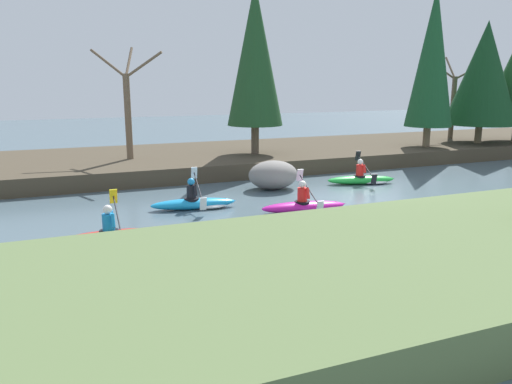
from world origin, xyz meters
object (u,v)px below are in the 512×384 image
(kayaker_lead, at_px, (364,179))
(boulder_midstream, at_px, (273,175))
(kayaker_far_back, at_px, (116,235))
(kayaker_trailing, at_px, (197,203))
(kayaker_middle, at_px, (307,206))

(kayaker_lead, bearing_deg, boulder_midstream, -173.49)
(kayaker_far_back, bearing_deg, boulder_midstream, 36.61)
(kayaker_trailing, xyz_separation_m, boulder_midstream, (3.49, 1.82, 0.34))
(kayaker_middle, bearing_deg, kayaker_lead, 44.63)
(kayaker_trailing, relative_size, kayaker_far_back, 1.01)
(kayaker_middle, height_order, kayaker_far_back, same)
(kayaker_trailing, height_order, boulder_midstream, kayaker_trailing)
(kayaker_lead, height_order, boulder_midstream, kayaker_lead)
(kayaker_lead, distance_m, kayaker_middle, 5.10)
(kayaker_middle, bearing_deg, boulder_midstream, 91.93)
(boulder_midstream, bearing_deg, kayaker_middle, -96.63)
(boulder_midstream, bearing_deg, kayaker_lead, -7.84)
(kayaker_lead, distance_m, kayaker_trailing, 7.33)
(kayaker_middle, xyz_separation_m, kayaker_far_back, (-5.92, -0.91, 0.00))
(kayaker_lead, bearing_deg, kayaker_middle, -129.57)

